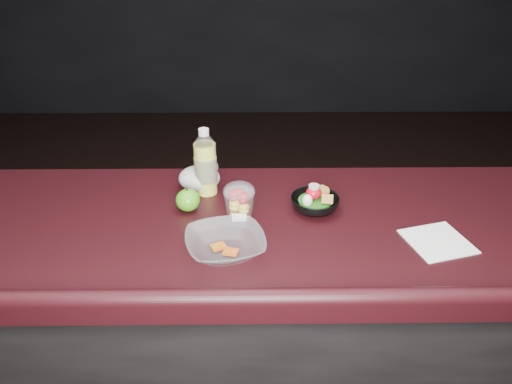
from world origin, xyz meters
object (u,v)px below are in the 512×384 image
green_apple (188,200)px  takeout_bowl (225,244)px  fruit_cup (239,203)px  lemonade_bottle (206,167)px  snack_bowl (314,202)px

green_apple → takeout_bowl: bearing=-60.8°
fruit_cup → lemonade_bottle: bearing=120.8°
lemonade_bottle → snack_bowl: lemonade_bottle is taller
snack_bowl → green_apple: bearing=179.1°
lemonade_bottle → takeout_bowl: bearing=-77.3°
fruit_cup → takeout_bowl: 0.16m
fruit_cup → takeout_bowl: size_ratio=0.51×
green_apple → snack_bowl: snack_bowl is taller
snack_bowl → fruit_cup: bearing=-163.5°
fruit_cup → green_apple: size_ratio=1.69×
lemonade_bottle → snack_bowl: size_ratio=1.34×
lemonade_bottle → green_apple: 0.13m
green_apple → takeout_bowl: (0.12, -0.22, -0.01)m
lemonade_bottle → takeout_bowl: lemonade_bottle is taller
green_apple → snack_bowl: (0.38, -0.01, -0.01)m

